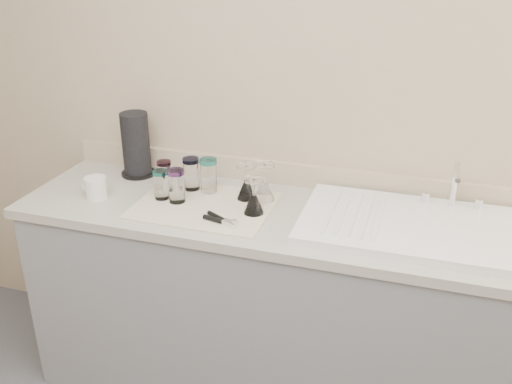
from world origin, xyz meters
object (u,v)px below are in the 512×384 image
(goblet_front_right, at_px, (254,201))
(white_mug, at_px, (95,187))
(paper_towel_roll, at_px, (136,145))
(tumbler_purple, at_px, (209,175))
(tumbler_cyan, at_px, (191,174))
(can_opener, at_px, (221,220))
(goblet_back_right, at_px, (264,188))
(sink_unit, at_px, (412,226))
(tumbler_magenta, at_px, (161,184))
(tumbler_blue, at_px, (176,186))
(goblet_back_left, at_px, (247,187))
(tumbler_teal, at_px, (165,174))

(goblet_front_right, distance_m, white_mug, 0.68)
(paper_towel_roll, bearing_deg, tumbler_purple, -13.87)
(tumbler_cyan, bearing_deg, can_opener, -48.12)
(goblet_back_right, bearing_deg, sink_unit, -7.74)
(tumbler_magenta, distance_m, can_opener, 0.34)
(sink_unit, height_order, tumbler_blue, sink_unit)
(tumbler_magenta, distance_m, goblet_front_right, 0.41)
(goblet_back_left, bearing_deg, goblet_front_right, -59.98)
(tumbler_purple, distance_m, goblet_front_right, 0.28)
(white_mug, relative_size, paper_towel_roll, 0.45)
(tumbler_magenta, bearing_deg, tumbler_teal, 108.30)
(tumbler_cyan, distance_m, paper_towel_roll, 0.33)
(tumbler_cyan, height_order, goblet_back_right, goblet_back_right)
(sink_unit, bearing_deg, paper_towel_roll, 171.51)
(tumbler_magenta, bearing_deg, goblet_back_left, 17.44)
(goblet_back_left, distance_m, goblet_back_right, 0.07)
(goblet_front_right, bearing_deg, goblet_back_left, 120.02)
(goblet_back_right, height_order, can_opener, goblet_back_right)
(tumbler_magenta, bearing_deg, tumbler_cyan, 57.80)
(tumbler_teal, bearing_deg, tumbler_blue, -46.26)
(paper_towel_roll, bearing_deg, goblet_back_right, -9.21)
(sink_unit, relative_size, can_opener, 5.46)
(goblet_front_right, xyz_separation_m, white_mug, (-0.68, -0.05, -0.01))
(tumbler_blue, bearing_deg, sink_unit, 2.81)
(goblet_back_left, bearing_deg, tumbler_teal, -179.69)
(goblet_back_left, xyz_separation_m, white_mug, (-0.61, -0.17, -0.01))
(tumbler_purple, xyz_separation_m, can_opener, (0.15, -0.26, -0.06))
(tumbler_cyan, height_order, tumbler_purple, tumbler_purple)
(sink_unit, xyz_separation_m, can_opener, (-0.70, -0.17, -0.00))
(tumbler_cyan, xyz_separation_m, goblet_back_right, (0.33, -0.01, -0.02))
(white_mug, bearing_deg, tumbler_magenta, 12.30)
(tumbler_purple, distance_m, white_mug, 0.48)
(tumbler_magenta, relative_size, goblet_back_right, 0.79)
(tumbler_teal, distance_m, tumbler_blue, 0.16)
(tumbler_teal, xyz_separation_m, paper_towel_roll, (-0.19, 0.12, 0.07))
(tumbler_teal, height_order, goblet_back_right, goblet_back_right)
(tumbler_teal, relative_size, white_mug, 0.93)
(tumbler_purple, relative_size, goblet_front_right, 1.00)
(white_mug, bearing_deg, can_opener, -6.88)
(sink_unit, bearing_deg, tumbler_blue, -177.19)
(goblet_back_left, height_order, paper_towel_roll, paper_towel_roll)
(sink_unit, xyz_separation_m, goblet_back_right, (-0.60, 0.08, 0.04))
(sink_unit, distance_m, goblet_back_left, 0.68)
(tumbler_magenta, distance_m, goblet_back_right, 0.43)
(goblet_back_left, distance_m, white_mug, 0.63)
(tumbler_magenta, bearing_deg, goblet_back_right, 16.11)
(tumbler_purple, bearing_deg, can_opener, -59.51)
(tumbler_blue, relative_size, goblet_front_right, 0.96)
(sink_unit, bearing_deg, tumbler_magenta, -177.93)
(tumbler_cyan, xyz_separation_m, tumbler_purple, (0.08, -0.00, 0.00))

